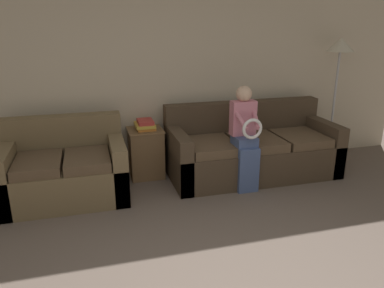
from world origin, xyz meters
TOP-DOWN VIEW (x-y plane):
  - wall_back at (0.00, 3.16)m, footprint 7.48×0.06m
  - couch_main at (1.18, 2.61)m, footprint 2.15×0.93m
  - couch_side at (-1.13, 2.53)m, footprint 1.33×0.90m
  - child_left_seated at (0.92, 2.22)m, footprint 0.30×0.38m
  - side_shelf at (-0.15, 2.90)m, footprint 0.44×0.43m
  - book_stack at (-0.14, 2.91)m, footprint 0.24×0.30m
  - floor_lamp at (2.50, 2.80)m, footprint 0.36×0.36m

SIDE VIEW (x-z plane):
  - couch_side at x=-1.13m, z-range -0.12..0.76m
  - side_shelf at x=-0.15m, z-range 0.01..0.63m
  - couch_main at x=1.18m, z-range -0.13..0.78m
  - child_left_seated at x=0.92m, z-range 0.07..1.29m
  - book_stack at x=-0.14m, z-range 0.62..0.74m
  - wall_back at x=0.00m, z-range 0.00..2.55m
  - floor_lamp at x=2.50m, z-range 0.62..2.33m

